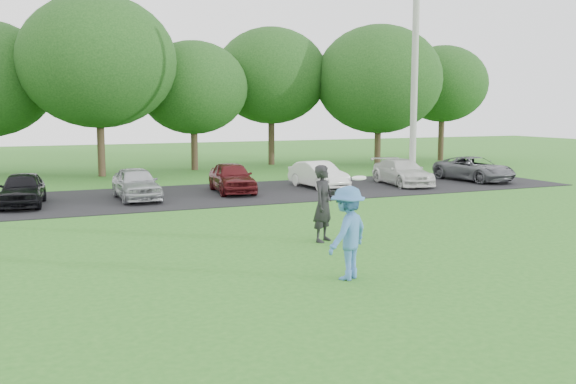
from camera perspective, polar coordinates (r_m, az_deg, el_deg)
name	(u,v)px	position (r m, az deg, el deg)	size (l,w,h in m)	color
ground	(361,281)	(12.45, 6.48, -7.88)	(100.00, 100.00, 0.00)	#286C1F
parking_lot	(188,196)	(24.37, -8.92, -0.33)	(32.00, 6.50, 0.03)	black
utility_pole	(415,76)	(27.80, 11.18, 10.07)	(0.28, 0.28, 9.23)	#A09F9A
frisbee_player	(348,233)	(12.39, 5.31, -3.63)	(1.35, 1.19, 2.01)	#3E71AF
camera_bystander	(324,203)	(15.81, 3.18, -1.02)	(0.83, 0.78, 1.90)	black
parked_cars	(181,181)	(24.08, -9.51, 0.95)	(28.54, 4.60, 1.19)	white
tree_row	(166,76)	(34.03, -10.79, 10.07)	(42.39, 9.85, 8.64)	#38281C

